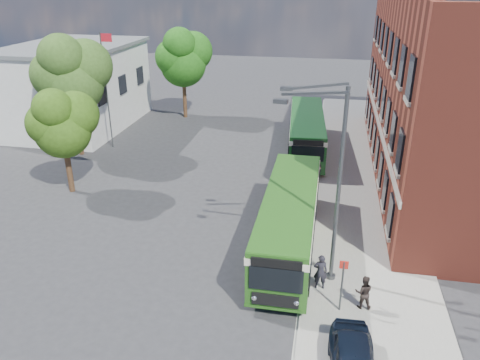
# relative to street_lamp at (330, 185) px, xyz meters

# --- Properties ---
(ground) EXTENTS (120.00, 120.00, 0.00)m
(ground) POSITION_rel_street_lamp_xyz_m (-4.84, 2.00, -4.79)
(ground) COLOR #2B2B2E
(ground) RESTS_ON ground
(pavement) EXTENTS (6.00, 48.00, 0.15)m
(pavement) POSITION_rel_street_lamp_xyz_m (2.16, 10.00, -4.72)
(pavement) COLOR gray
(pavement) RESTS_ON ground
(kerb_line) EXTENTS (0.12, 48.00, 0.01)m
(kerb_line) POSITION_rel_street_lamp_xyz_m (-0.89, 10.00, -4.79)
(kerb_line) COLOR beige
(kerb_line) RESTS_ON ground
(white_building) EXTENTS (9.40, 13.40, 7.30)m
(white_building) POSITION_rel_street_lamp_xyz_m (-22.84, 20.00, -1.13)
(white_building) COLOR silver
(white_building) RESTS_ON ground
(flagpole) EXTENTS (0.95, 0.10, 9.00)m
(flagpole) POSITION_rel_street_lamp_xyz_m (-17.29, 15.00, 0.15)
(flagpole) COLOR #3E4043
(flagpole) RESTS_ON ground
(street_lamp) EXTENTS (2.96, 2.38, 9.00)m
(street_lamp) POSITION_rel_street_lamp_xyz_m (0.00, 0.00, 0.00)
(street_lamp) COLOR #3E4043
(street_lamp) RESTS_ON ground
(bus_stop_sign) EXTENTS (0.35, 0.08, 2.52)m
(bus_stop_sign) POSITION_rel_street_lamp_xyz_m (0.76, -2.20, -3.28)
(bus_stop_sign) COLOR #3E4043
(bus_stop_sign) RESTS_ON ground
(bus_front) EXTENTS (2.65, 11.36, 3.02)m
(bus_front) POSITION_rel_street_lamp_xyz_m (-1.83, 2.46, -2.96)
(bus_front) COLOR #245517
(bus_front) RESTS_ON ground
(bus_rear) EXTENTS (3.38, 11.75, 3.02)m
(bus_rear) POSITION_rel_street_lamp_xyz_m (-1.87, 16.91, -2.96)
(bus_rear) COLOR #184F1C
(bus_rear) RESTS_ON ground
(pedestrian_a) EXTENTS (0.64, 0.46, 1.67)m
(pedestrian_a) POSITION_rel_street_lamp_xyz_m (-0.12, -0.84, -3.81)
(pedestrian_a) COLOR black
(pedestrian_a) RESTS_ON pavement
(pedestrian_b) EXTENTS (0.75, 0.59, 1.51)m
(pedestrian_b) POSITION_rel_street_lamp_xyz_m (1.69, -1.86, -3.88)
(pedestrian_b) COLOR black
(pedestrian_b) RESTS_ON pavement
(tree_left) EXTENTS (4.06, 3.86, 6.86)m
(tree_left) POSITION_rel_street_lamp_xyz_m (-16.21, 6.56, -0.14)
(tree_left) COLOR #392614
(tree_left) RESTS_ON ground
(tree_mid) EXTENTS (5.45, 5.19, 9.21)m
(tree_mid) POSITION_rel_street_lamp_xyz_m (-18.95, 12.95, 1.46)
(tree_mid) COLOR #392614
(tree_mid) RESTS_ON ground
(tree_right) EXTENTS (5.08, 4.83, 8.58)m
(tree_right) POSITION_rel_street_lamp_xyz_m (-14.02, 24.41, 1.03)
(tree_right) COLOR #392614
(tree_right) RESTS_ON ground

